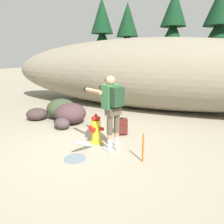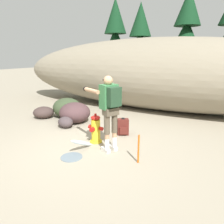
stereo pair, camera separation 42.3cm
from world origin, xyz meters
name	(u,v)px [view 2 (the right image)]	position (x,y,z in m)	size (l,w,h in m)	color
ground_plane	(90,148)	(0.00, 0.00, -0.02)	(56.00, 56.00, 0.04)	gray
dirt_embankment	(154,74)	(0.00, 4.47, 1.39)	(13.13, 3.20, 2.78)	gray
fire_hydrant	(96,129)	(-0.06, 0.35, 0.34)	(0.40, 0.35, 0.74)	yellow
hydrant_water_jet	(80,146)	(-0.06, -0.29, 0.14)	(0.46, 1.04, 0.48)	silver
utility_worker	(109,104)	(0.47, 0.10, 1.09)	(1.04, 0.78, 1.70)	beige
spare_backpack	(123,127)	(0.30, 1.15, 0.22)	(0.36, 0.36, 0.47)	#511E19
boulder_large	(67,108)	(-2.17, 1.74, 0.34)	(1.02, 0.94, 0.68)	#344129
boulder_mid	(75,113)	(-1.55, 1.38, 0.33)	(0.99, 0.99, 0.65)	#462F31
boulder_small	(44,112)	(-2.80, 1.23, 0.20)	(0.70, 0.60, 0.40)	#3D2F2C
boulder_outlier	(65,122)	(-1.47, 0.83, 0.17)	(0.50, 0.41, 0.33)	#413537
pine_tree_far_left	(115,40)	(-5.40, 11.27, 3.26)	(2.58, 2.58, 6.22)	#47331E
pine_tree_left	(140,42)	(-3.27, 11.01, 3.00)	(2.38, 2.38, 5.64)	#47331E
pine_tree_center	(186,32)	(-0.13, 11.05, 3.51)	(2.55, 2.55, 6.14)	#47331E
survey_stake	(139,149)	(1.27, -0.12, 0.30)	(0.04, 0.04, 0.60)	#E55914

